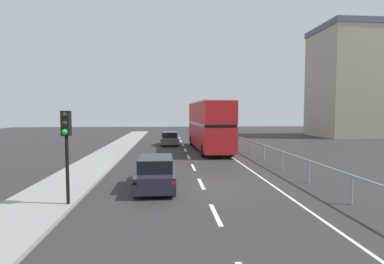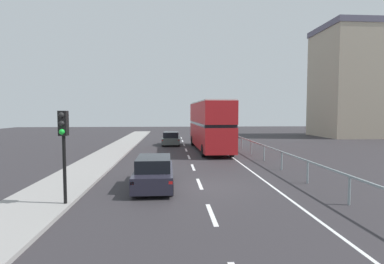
% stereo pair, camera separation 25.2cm
% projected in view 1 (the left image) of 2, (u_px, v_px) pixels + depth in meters
% --- Properties ---
extents(ground_plane, '(75.61, 120.00, 0.10)m').
position_uv_depth(ground_plane, '(202.00, 187.00, 14.31)').
color(ground_plane, '#2E2B2E').
extents(near_sidewalk_kerb, '(2.77, 80.00, 0.14)m').
position_uv_depth(near_sidewalk_kerb, '(62.00, 188.00, 13.79)').
color(near_sidewalk_kerb, gray).
rests_on(near_sidewalk_kerb, ground).
extents(lane_paint_markings, '(3.50, 46.00, 0.01)m').
position_uv_depth(lane_paint_markings, '(217.00, 159.00, 22.72)').
color(lane_paint_markings, silver).
rests_on(lane_paint_markings, ground).
extents(bridge_side_railing, '(0.10, 42.00, 1.14)m').
position_uv_depth(bridge_side_railing, '(257.00, 145.00, 23.63)').
color(bridge_side_railing, gray).
rests_on(bridge_side_railing, ground).
extents(distant_building_block, '(15.00, 9.25, 15.73)m').
position_uv_depth(distant_building_block, '(368.00, 82.00, 43.98)').
color(distant_building_block, tan).
rests_on(distant_building_block, ground).
extents(double_decker_bus_red, '(2.80, 11.55, 4.44)m').
position_uv_depth(double_decker_bus_red, '(209.00, 124.00, 27.78)').
color(double_decker_bus_red, red).
rests_on(double_decker_bus_red, ground).
extents(hatchback_car_near, '(1.78, 4.55, 1.44)m').
position_uv_depth(hatchback_car_near, '(156.00, 172.00, 14.12)').
color(hatchback_car_near, '#242330').
rests_on(hatchback_car_near, ground).
extents(traffic_signal_pole, '(0.30, 0.42, 3.40)m').
position_uv_depth(traffic_signal_pole, '(66.00, 134.00, 10.92)').
color(traffic_signal_pole, black).
rests_on(traffic_signal_pole, near_sidewalk_kerb).
extents(sedan_car_ahead, '(1.93, 4.08, 1.41)m').
position_uv_depth(sedan_car_ahead, '(170.00, 139.00, 32.43)').
color(sedan_car_ahead, '#454F4C').
rests_on(sedan_car_ahead, ground).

